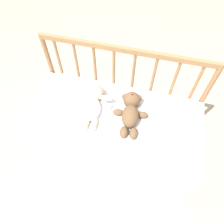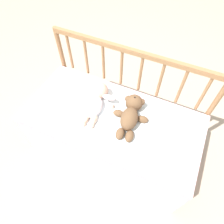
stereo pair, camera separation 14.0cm
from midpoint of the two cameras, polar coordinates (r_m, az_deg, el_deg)
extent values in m
plane|color=tan|center=(1.85, -2.19, -9.83)|extent=(12.00, 12.00, 0.00)
cube|color=#EDB7C6|center=(1.65, -2.45, -6.24)|extent=(1.29, 0.62, 0.47)
cylinder|color=#997047|center=(1.90, -18.37, 9.76)|extent=(0.04, 0.04, 0.83)
cylinder|color=#997047|center=(1.70, 21.56, 1.81)|extent=(0.04, 0.04, 0.83)
cube|color=#997047|center=(1.42, 0.75, 17.21)|extent=(1.26, 0.03, 0.04)
cylinder|color=#997047|center=(1.71, -17.47, 14.50)|extent=(0.02, 0.02, 0.32)
cylinder|color=#997047|center=(1.65, -12.68, 13.93)|extent=(0.02, 0.02, 0.32)
cylinder|color=#997047|center=(1.59, -7.54, 13.22)|extent=(0.02, 0.02, 0.32)
cylinder|color=#997047|center=(1.55, -2.12, 12.35)|extent=(0.02, 0.02, 0.32)
cylinder|color=#997047|center=(1.52, 3.52, 11.33)|extent=(0.02, 0.02, 0.32)
cylinder|color=#997047|center=(1.51, 9.26, 10.17)|extent=(0.02, 0.02, 0.32)
cylinder|color=#997047|center=(1.51, 15.00, 8.90)|extent=(0.02, 0.02, 0.32)
cylinder|color=#997047|center=(1.53, 20.61, 7.57)|extent=(0.02, 0.02, 0.32)
cube|color=white|center=(1.44, -2.84, -1.40)|extent=(0.74, 0.47, 0.01)
ellipsoid|color=brown|center=(1.38, 2.37, -1.27)|extent=(0.14, 0.20, 0.12)
sphere|color=brown|center=(1.46, 2.94, 3.23)|extent=(0.13, 0.13, 0.13)
sphere|color=beige|center=(1.43, 3.00, 4.10)|extent=(0.05, 0.05, 0.05)
sphere|color=black|center=(1.41, 3.04, 4.66)|extent=(0.02, 0.02, 0.02)
sphere|color=brown|center=(1.47, 1.09, 4.16)|extent=(0.05, 0.05, 0.05)
sphere|color=brown|center=(1.47, 4.98, 3.76)|extent=(0.05, 0.05, 0.05)
ellipsoid|color=brown|center=(1.43, -0.99, -0.32)|extent=(0.09, 0.06, 0.05)
ellipsoid|color=brown|center=(1.43, 6.00, -1.06)|extent=(0.09, 0.06, 0.05)
ellipsoid|color=brown|center=(1.34, 0.41, -6.01)|extent=(0.07, 0.10, 0.06)
ellipsoid|color=brown|center=(1.34, 3.19, -6.31)|extent=(0.07, 0.10, 0.06)
ellipsoid|color=white|center=(1.45, -8.28, 0.64)|extent=(0.15, 0.21, 0.08)
sphere|color=beige|center=(1.52, -7.39, 5.44)|extent=(0.13, 0.13, 0.13)
ellipsoid|color=white|center=(1.51, -11.17, 1.96)|extent=(0.11, 0.06, 0.04)
ellipsoid|color=white|center=(1.46, -4.35, 3.79)|extent=(0.11, 0.06, 0.04)
sphere|color=beige|center=(1.52, -12.23, 2.19)|extent=(0.04, 0.04, 0.04)
sphere|color=beige|center=(1.48, -3.28, 1.46)|extent=(0.04, 0.04, 0.04)
ellipsoid|color=beige|center=(1.41, -10.17, -2.95)|extent=(0.06, 0.11, 0.05)
ellipsoid|color=beige|center=(1.40, -7.82, -3.19)|extent=(0.06, 0.11, 0.05)
sphere|color=beige|center=(1.39, -10.59, -4.73)|extent=(0.04, 0.04, 0.04)
sphere|color=beige|center=(1.38, -8.20, -4.99)|extent=(0.04, 0.04, 0.04)
camera|label=1|loc=(0.07, -92.87, -3.98)|focal=32.00mm
camera|label=2|loc=(0.07, 87.13, 3.98)|focal=32.00mm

